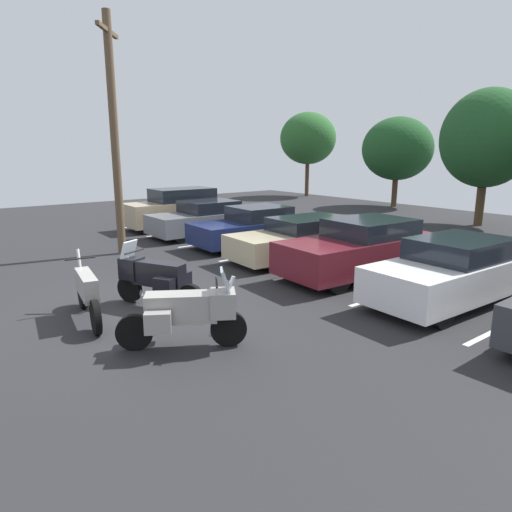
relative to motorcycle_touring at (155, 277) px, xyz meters
The scene contains 15 objects.
ground 0.83m from the motorcycle_touring, 96.22° to the right, with size 44.00×44.00×0.10m, color #262628.
motorcycle_touring is the anchor object (origin of this frame).
motorcycle_second 2.42m from the motorcycle_touring, 12.59° to the right, with size 1.43×2.01×1.42m.
motorcycle_third 1.47m from the motorcycle_touring, 93.23° to the right, with size 2.36×0.66×1.33m.
parking_stripes 5.95m from the motorcycle_touring, 103.17° to the left, with size 18.89×4.63×0.01m.
car_tan 10.75m from the motorcycle_touring, 148.95° to the left, with size 1.91×4.59×1.76m.
car_grey 8.74m from the motorcycle_touring, 141.03° to the left, with size 1.96×4.51×1.42m.
car_navy 6.98m from the motorcycle_touring, 124.75° to the left, with size 2.04×4.38×1.43m.
car_champagne 5.92m from the motorcycle_touring, 103.25° to the left, with size 2.11×4.89×1.33m.
car_maroon 5.78m from the motorcycle_touring, 78.90° to the left, with size 2.21×4.87×1.57m.
car_white 6.75m from the motorcycle_touring, 54.59° to the left, with size 1.94×4.59×1.49m.
utility_pole 6.72m from the motorcycle_touring, 165.38° to the left, with size 1.48×1.22×7.60m.
tree_far_right 21.80m from the motorcycle_touring, 112.14° to the left, with size 4.23×4.23×5.40m.
tree_center 26.32m from the motorcycle_touring, 128.65° to the left, with size 4.15×4.15×6.18m.
tree_center_right 17.28m from the motorcycle_touring, 94.22° to the left, with size 4.05×4.05×6.13m.
Camera 1 is at (9.12, -3.79, 3.42)m, focal length 32.04 mm.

